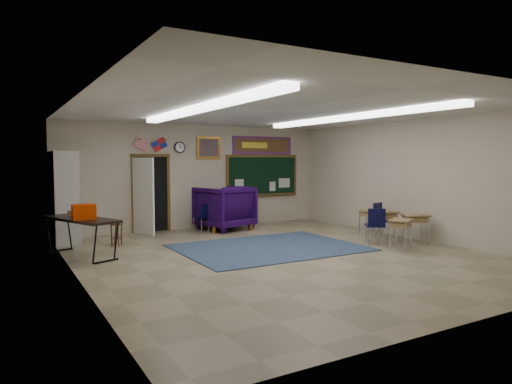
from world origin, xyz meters
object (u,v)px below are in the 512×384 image
wingback_armchair (224,208)px  folding_table (81,235)px  student_desk_front_right (369,220)px  wooden_stool (117,234)px  student_desk_front_left (383,225)px

wingback_armchair → folding_table: (-4.18, -1.87, -0.19)m
student_desk_front_right → folding_table: bearing=150.4°
student_desk_front_right → wooden_stool: (-6.34, 1.60, -0.09)m
folding_table → wooden_stool: 1.26m
wingback_armchair → folding_table: 4.59m
wingback_armchair → wooden_stool: bearing=2.3°
wingback_armchair → folding_table: bearing=9.3°
wingback_armchair → student_desk_front_left: (2.42, -3.76, -0.20)m
student_desk_front_left → student_desk_front_right: bearing=79.8°
student_desk_front_right → wingback_armchair: bearing=115.8°
wooden_stool → student_desk_front_left: bearing=-25.8°
wingback_armchair → student_desk_front_right: wingback_armchair is taller
student_desk_front_left → wooden_stool: size_ratio=1.45×
student_desk_front_left → student_desk_front_right: size_ratio=1.17×
student_desk_front_right → wooden_stool: student_desk_front_right is taller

